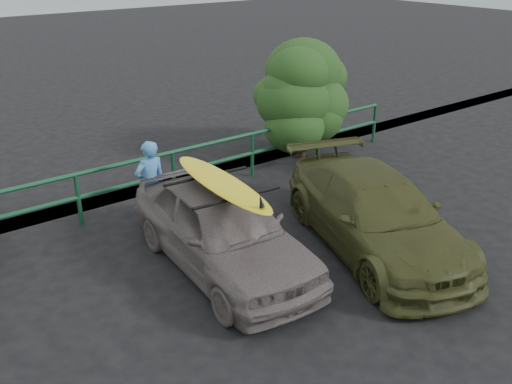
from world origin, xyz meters
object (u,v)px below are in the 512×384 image
sedan (222,228)px  surfboard (221,183)px  guardrail (128,186)px  olive_vehicle (376,214)px  man (151,184)px

sedan → surfboard: size_ratio=1.50×
guardrail → olive_vehicle: 4.74m
man → surfboard: (0.17, -2.07, 0.67)m
guardrail → olive_vehicle: (2.68, -3.91, 0.13)m
sedan → man: man is taller
olive_vehicle → surfboard: 2.76m
guardrail → sedan: sedan is taller
olive_vehicle → man: size_ratio=2.74×
sedan → olive_vehicle: sedan is taller
sedan → surfboard: (-0.00, 0.00, 0.79)m
sedan → man: (-0.17, 2.07, 0.12)m
guardrail → olive_vehicle: bearing=-55.6°
guardrail → surfboard: (0.26, -2.87, 0.97)m
sedan → olive_vehicle: bearing=-18.3°
olive_vehicle → man: man is taller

